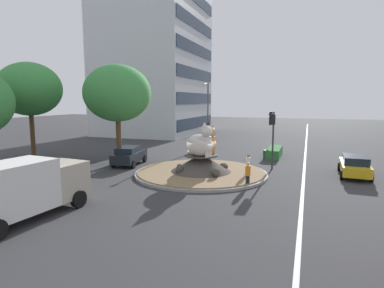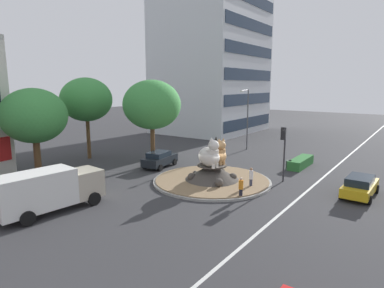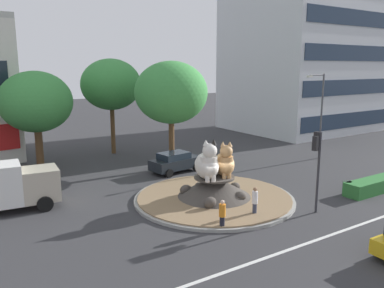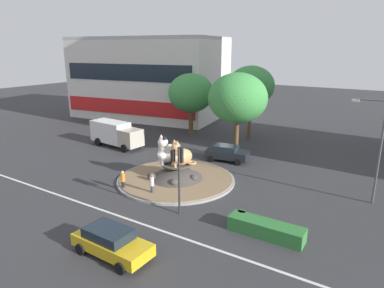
{
  "view_description": "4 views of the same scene",
  "coord_description": "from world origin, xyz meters",
  "px_view_note": "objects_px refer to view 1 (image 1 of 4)",
  "views": [
    {
      "loc": [
        -22.35,
        -7.41,
        5.55
      ],
      "look_at": [
        -1.57,
        0.15,
        2.5
      ],
      "focal_mm": 29.93,
      "sensor_mm": 36.0,
      "label": 1
    },
    {
      "loc": [
        -22.77,
        -14.31,
        8.13
      ],
      "look_at": [
        1.16,
        2.9,
        2.78
      ],
      "focal_mm": 30.86,
      "sensor_mm": 36.0,
      "label": 2
    },
    {
      "loc": [
        -13.63,
        -18.72,
        8.18
      ],
      "look_at": [
        0.03,
        2.59,
        3.11
      ],
      "focal_mm": 36.53,
      "sensor_mm": 36.0,
      "label": 3
    },
    {
      "loc": [
        15.62,
        -22.15,
        10.84
      ],
      "look_at": [
        0.99,
        0.95,
        3.13
      ],
      "focal_mm": 32.0,
      "sensor_mm": 36.0,
      "label": 4
    }
  ],
  "objects_px": {
    "cat_statue_calico": "(206,143)",
    "parked_car_right": "(129,155)",
    "pedestrian_white_shirt": "(248,165)",
    "litter_bin": "(266,155)",
    "traffic_light_mast": "(272,127)",
    "pedestrian_orange_shirt": "(248,174)",
    "office_tower": "(155,39)",
    "cat_statue_white": "(201,143)",
    "sedan_on_far_lane": "(355,165)",
    "broadleaf_tree_behind_island": "(117,93)",
    "streetlight_arm": "(207,110)",
    "delivery_box_truck": "(18,189)",
    "third_tree_left": "(29,89)"
  },
  "relations": [
    {
      "from": "cat_statue_calico",
      "to": "parked_car_right",
      "type": "height_order",
      "value": "cat_statue_calico"
    },
    {
      "from": "pedestrian_white_shirt",
      "to": "litter_bin",
      "type": "distance_m",
      "value": 7.58
    },
    {
      "from": "traffic_light_mast",
      "to": "pedestrian_orange_shirt",
      "type": "height_order",
      "value": "traffic_light_mast"
    },
    {
      "from": "office_tower",
      "to": "pedestrian_white_shirt",
      "type": "bearing_deg",
      "value": -142.93
    },
    {
      "from": "pedestrian_orange_shirt",
      "to": "parked_car_right",
      "type": "relative_size",
      "value": 0.37
    },
    {
      "from": "cat_statue_white",
      "to": "cat_statue_calico",
      "type": "bearing_deg",
      "value": 107.5
    },
    {
      "from": "pedestrian_orange_shirt",
      "to": "sedan_on_far_lane",
      "type": "bearing_deg",
      "value": 41.5
    },
    {
      "from": "traffic_light_mast",
      "to": "pedestrian_white_shirt",
      "type": "height_order",
      "value": "traffic_light_mast"
    },
    {
      "from": "cat_statue_white",
      "to": "cat_statue_calico",
      "type": "xyz_separation_m",
      "value": [
        1.27,
        -0.02,
        -0.1
      ]
    },
    {
      "from": "pedestrian_orange_shirt",
      "to": "litter_bin",
      "type": "distance_m",
      "value": 10.12
    },
    {
      "from": "broadleaf_tree_behind_island",
      "to": "pedestrian_orange_shirt",
      "type": "height_order",
      "value": "broadleaf_tree_behind_island"
    },
    {
      "from": "pedestrian_orange_shirt",
      "to": "sedan_on_far_lane",
      "type": "relative_size",
      "value": 0.35
    },
    {
      "from": "streetlight_arm",
      "to": "pedestrian_orange_shirt",
      "type": "height_order",
      "value": "streetlight_arm"
    },
    {
      "from": "broadleaf_tree_behind_island",
      "to": "pedestrian_white_shirt",
      "type": "height_order",
      "value": "broadleaf_tree_behind_island"
    },
    {
      "from": "streetlight_arm",
      "to": "parked_car_right",
      "type": "bearing_deg",
      "value": -16.12
    },
    {
      "from": "parked_car_right",
      "to": "sedan_on_far_lane",
      "type": "bearing_deg",
      "value": -92.12
    },
    {
      "from": "pedestrian_white_shirt",
      "to": "office_tower",
      "type": "bearing_deg",
      "value": 154.8
    },
    {
      "from": "pedestrian_orange_shirt",
      "to": "sedan_on_far_lane",
      "type": "xyz_separation_m",
      "value": [
        5.6,
        -6.83,
        -0.04
      ]
    },
    {
      "from": "cat_statue_white",
      "to": "streetlight_arm",
      "type": "bearing_deg",
      "value": 123.87
    },
    {
      "from": "delivery_box_truck",
      "to": "broadleaf_tree_behind_island",
      "type": "bearing_deg",
      "value": 18.8
    },
    {
      "from": "pedestrian_white_shirt",
      "to": "parked_car_right",
      "type": "bearing_deg",
      "value": -158.77
    },
    {
      "from": "streetlight_arm",
      "to": "cat_statue_white",
      "type": "bearing_deg",
      "value": 12.38
    },
    {
      "from": "cat_statue_white",
      "to": "litter_bin",
      "type": "height_order",
      "value": "cat_statue_white"
    },
    {
      "from": "broadleaf_tree_behind_island",
      "to": "pedestrian_orange_shirt",
      "type": "bearing_deg",
      "value": -108.25
    },
    {
      "from": "office_tower",
      "to": "streetlight_arm",
      "type": "xyz_separation_m",
      "value": [
        -12.3,
        -12.95,
        -11.04
      ]
    },
    {
      "from": "third_tree_left",
      "to": "pedestrian_orange_shirt",
      "type": "xyz_separation_m",
      "value": [
        -2.05,
        -19.89,
        -5.63
      ]
    },
    {
      "from": "cat_statue_calico",
      "to": "streetlight_arm",
      "type": "relative_size",
      "value": 0.3
    },
    {
      "from": "traffic_light_mast",
      "to": "broadleaf_tree_behind_island",
      "type": "bearing_deg",
      "value": 3.08
    },
    {
      "from": "cat_statue_white",
      "to": "office_tower",
      "type": "bearing_deg",
      "value": 140.41
    },
    {
      "from": "cat_statue_calico",
      "to": "parked_car_right",
      "type": "relative_size",
      "value": 0.53
    },
    {
      "from": "parked_car_right",
      "to": "pedestrian_orange_shirt",
      "type": "bearing_deg",
      "value": -116.91
    },
    {
      "from": "traffic_light_mast",
      "to": "pedestrian_orange_shirt",
      "type": "xyz_separation_m",
      "value": [
        -5.89,
        0.81,
        -2.55
      ]
    },
    {
      "from": "broadleaf_tree_behind_island",
      "to": "sedan_on_far_lane",
      "type": "height_order",
      "value": "broadleaf_tree_behind_island"
    },
    {
      "from": "traffic_light_mast",
      "to": "cat_statue_calico",
      "type": "bearing_deg",
      "value": 27.83
    },
    {
      "from": "streetlight_arm",
      "to": "sedan_on_far_lane",
      "type": "height_order",
      "value": "streetlight_arm"
    },
    {
      "from": "pedestrian_orange_shirt",
      "to": "litter_bin",
      "type": "bearing_deg",
      "value": 92.68
    },
    {
      "from": "pedestrian_white_shirt",
      "to": "parked_car_right",
      "type": "xyz_separation_m",
      "value": [
        1.06,
        10.44,
        -0.09
      ]
    },
    {
      "from": "pedestrian_orange_shirt",
      "to": "pedestrian_white_shirt",
      "type": "height_order",
      "value": "pedestrian_white_shirt"
    },
    {
      "from": "cat_statue_calico",
      "to": "delivery_box_truck",
      "type": "height_order",
      "value": "cat_statue_calico"
    },
    {
      "from": "streetlight_arm",
      "to": "sedan_on_far_lane",
      "type": "distance_m",
      "value": 18.73
    },
    {
      "from": "delivery_box_truck",
      "to": "parked_car_right",
      "type": "bearing_deg",
      "value": 13.97
    },
    {
      "from": "third_tree_left",
      "to": "office_tower",
      "type": "bearing_deg",
      "value": 2.03
    },
    {
      "from": "cat_statue_calico",
      "to": "office_tower",
      "type": "bearing_deg",
      "value": 147.48
    },
    {
      "from": "third_tree_left",
      "to": "litter_bin",
      "type": "relative_size",
      "value": 9.84
    },
    {
      "from": "broadleaf_tree_behind_island",
      "to": "delivery_box_truck",
      "type": "distance_m",
      "value": 14.54
    },
    {
      "from": "office_tower",
      "to": "cat_statue_white",
      "type": "bearing_deg",
      "value": -148.53
    },
    {
      "from": "cat_statue_calico",
      "to": "delivery_box_truck",
      "type": "relative_size",
      "value": 0.33
    },
    {
      "from": "office_tower",
      "to": "delivery_box_truck",
      "type": "height_order",
      "value": "office_tower"
    },
    {
      "from": "traffic_light_mast",
      "to": "litter_bin",
      "type": "relative_size",
      "value": 5.14
    },
    {
      "from": "broadleaf_tree_behind_island",
      "to": "pedestrian_white_shirt",
      "type": "relative_size",
      "value": 4.99
    }
  ]
}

